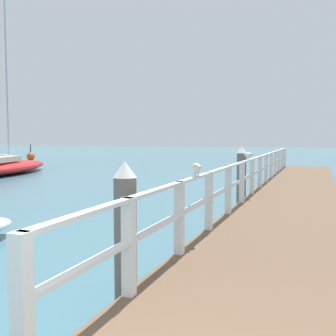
{
  "coord_description": "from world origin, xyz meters",
  "views": [
    {
      "loc": [
        0.72,
        -1.35,
        2.08
      ],
      "look_at": [
        -4.03,
        11.39,
        1.04
      ],
      "focal_mm": 43.93,
      "sensor_mm": 36.0,
      "label": 1
    }
  ],
  "objects_px": {
    "dock_piling_near": "(125,233)",
    "dock_piling_far": "(241,176)",
    "channel_buoy": "(31,156)",
    "boat_2": "(5,166)",
    "seagull_background": "(248,155)",
    "seagull_foreground": "(197,168)"
  },
  "relations": [
    {
      "from": "dock_piling_near",
      "to": "seagull_foreground",
      "type": "height_order",
      "value": "dock_piling_near"
    },
    {
      "from": "seagull_background",
      "to": "boat_2",
      "type": "xyz_separation_m",
      "value": [
        -14.54,
        6.9,
        -1.16
      ]
    },
    {
      "from": "channel_buoy",
      "to": "dock_piling_far",
      "type": "bearing_deg",
      "value": -38.33
    },
    {
      "from": "dock_piling_near",
      "to": "boat_2",
      "type": "distance_m",
      "value": 19.65
    },
    {
      "from": "dock_piling_far",
      "to": "channel_buoy",
      "type": "xyz_separation_m",
      "value": [
        -21.36,
        16.89,
        -0.54
      ]
    },
    {
      "from": "dock_piling_near",
      "to": "boat_2",
      "type": "xyz_separation_m",
      "value": [
        -14.16,
        13.61,
        -0.47
      ]
    },
    {
      "from": "dock_piling_near",
      "to": "channel_buoy",
      "type": "bearing_deg",
      "value": 130.84
    },
    {
      "from": "dock_piling_near",
      "to": "dock_piling_far",
      "type": "bearing_deg",
      "value": 90.0
    },
    {
      "from": "boat_2",
      "to": "seagull_background",
      "type": "bearing_deg",
      "value": -39.2
    },
    {
      "from": "seagull_foreground",
      "to": "seagull_background",
      "type": "xyz_separation_m",
      "value": [
        -0.0,
        4.94,
        0.0
      ]
    },
    {
      "from": "dock_piling_near",
      "to": "seagull_foreground",
      "type": "bearing_deg",
      "value": 77.9
    },
    {
      "from": "dock_piling_far",
      "to": "boat_2",
      "type": "relative_size",
      "value": 0.17
    },
    {
      "from": "dock_piling_far",
      "to": "channel_buoy",
      "type": "bearing_deg",
      "value": 141.67
    },
    {
      "from": "dock_piling_near",
      "to": "dock_piling_far",
      "type": "distance_m",
      "value": 7.82
    },
    {
      "from": "dock_piling_near",
      "to": "seagull_background",
      "type": "distance_m",
      "value": 6.76
    },
    {
      "from": "dock_piling_far",
      "to": "boat_2",
      "type": "height_order",
      "value": "boat_2"
    },
    {
      "from": "dock_piling_far",
      "to": "seagull_background",
      "type": "distance_m",
      "value": 1.36
    },
    {
      "from": "boat_2",
      "to": "channel_buoy",
      "type": "xyz_separation_m",
      "value": [
        -7.2,
        11.1,
        -0.07
      ]
    },
    {
      "from": "dock_piling_near",
      "to": "channel_buoy",
      "type": "xyz_separation_m",
      "value": [
        -21.36,
        24.71,
        -0.54
      ]
    },
    {
      "from": "dock_piling_far",
      "to": "seagull_foreground",
      "type": "distance_m",
      "value": 6.09
    },
    {
      "from": "dock_piling_near",
      "to": "seagull_foreground",
      "type": "relative_size",
      "value": 3.74
    },
    {
      "from": "seagull_foreground",
      "to": "dock_piling_near",
      "type": "bearing_deg",
      "value": 70.39
    }
  ]
}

